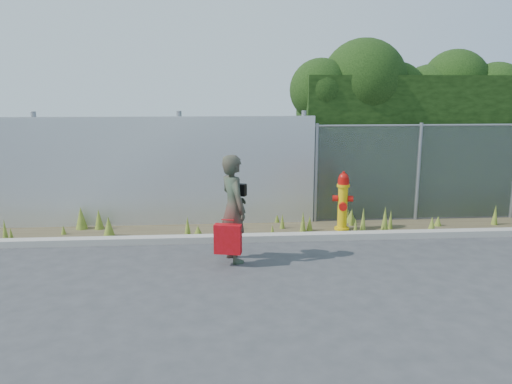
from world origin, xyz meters
The scene contains 10 objects.
ground centered at (0.00, 0.00, 0.00)m, with size 80.00×80.00×0.00m, color #38393B.
curb centered at (0.00, 1.80, 0.06)m, with size 16.00×0.22×0.12m, color #A49D94.
weed_strip centered at (0.02, 2.42, 0.12)m, with size 16.00×1.27×0.53m.
corrugated_fence centered at (-3.25, 3.01, 1.10)m, with size 8.50×0.21×2.30m.
chainlink_fence centered at (4.25, 3.00, 1.03)m, with size 6.50×0.07×2.05m.
hedge centered at (4.32, 4.02, 2.00)m, with size 7.60×2.02×3.80m.
fire_hydrant centered at (1.46, 2.35, 0.57)m, with size 0.39×0.35×1.18m.
woman centered at (-0.71, 0.79, 0.87)m, with size 0.63×0.41×1.73m, color #0E5A3E.
red_tote_bag centered at (-0.81, 0.52, 0.44)m, with size 0.42×0.16×0.55m.
black_shoulder_bag centered at (-0.62, 0.98, 1.13)m, with size 0.26×0.11×0.19m.
Camera 1 is at (-0.92, -6.93, 2.76)m, focal length 35.00 mm.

